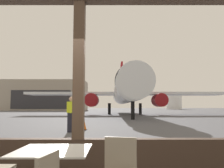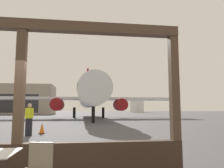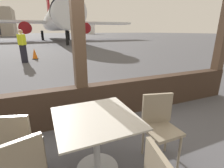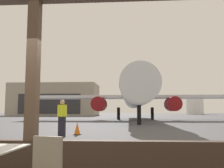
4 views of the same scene
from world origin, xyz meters
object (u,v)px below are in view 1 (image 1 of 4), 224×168
cafe_chair_window_left (120,168)px  traffic_cone (85,124)px  airplane (127,92)px  distant_hangar (48,96)px  fuel_storage_tank (175,102)px  ground_crew_worker (72,114)px

cafe_chair_window_left → traffic_cone: 10.01m
traffic_cone → airplane: bearing=80.7°
traffic_cone → distant_hangar: size_ratio=0.03×
cafe_chair_window_left → traffic_cone: (-1.62, 9.88, -0.23)m
traffic_cone → fuel_storage_tank: (26.48, 81.23, 2.58)m
cafe_chair_window_left → airplane: (1.91, 31.50, 2.88)m
airplane → traffic_cone: airplane is taller
cafe_chair_window_left → traffic_cone: cafe_chair_window_left is taller
traffic_cone → ground_crew_worker: bearing=-113.9°
cafe_chair_window_left → traffic_cone: bearing=99.3°
ground_crew_worker → distant_hangar: bearing=106.8°
cafe_chair_window_left → ground_crew_worker: size_ratio=0.51×
ground_crew_worker → traffic_cone: size_ratio=2.69×
airplane → fuel_storage_tank: size_ratio=5.08×
ground_crew_worker → traffic_cone: (0.50, 1.13, -0.59)m
cafe_chair_window_left → airplane: size_ratio=0.03×
cafe_chair_window_left → distant_hangar: size_ratio=0.04×
airplane → traffic_cone: bearing=-99.3°
cafe_chair_window_left → distant_hangar: 73.37m
airplane → fuel_storage_tank: 63.88m
airplane → fuel_storage_tank: airplane is taller
ground_crew_worker → cafe_chair_window_left: bearing=-76.4°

